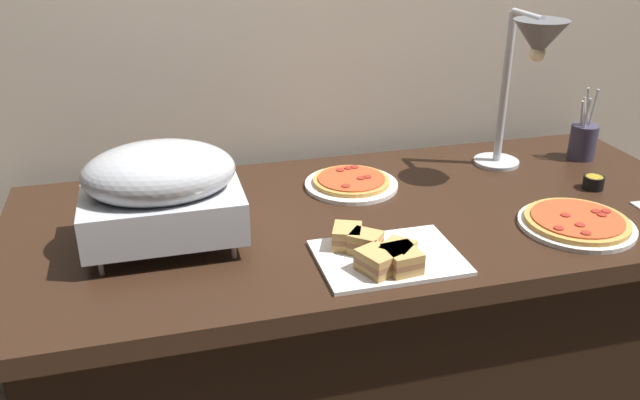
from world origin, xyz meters
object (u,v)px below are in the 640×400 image
heat_lamp (532,55)px  sauce_cup_near (593,182)px  pizza_plate_center (577,223)px  pizza_plate_front (350,183)px  chafing_dish (161,190)px  utensil_holder (583,140)px  sandwich_platter (382,254)px

heat_lamp → sauce_cup_near: bearing=-37.0°
pizza_plate_center → sauce_cup_near: bearing=46.7°
heat_lamp → pizza_plate_front: 0.61m
chafing_dish → utensil_holder: bearing=10.8°
pizza_plate_center → sauce_cup_near: (0.19, 0.20, 0.01)m
sandwich_platter → chafing_dish: bearing=155.3°
sandwich_platter → sauce_cup_near: size_ratio=5.63×
chafing_dish → pizza_plate_center: bearing=-9.8°
pizza_plate_center → sauce_cup_near: 0.28m
pizza_plate_center → sandwich_platter: size_ratio=0.88×
sauce_cup_near → utensil_holder: (0.11, 0.22, 0.04)m
heat_lamp → sandwich_platter: bearing=-146.1°
sandwich_platter → sauce_cup_near: sandwich_platter is taller
sauce_cup_near → utensil_holder: size_ratio=0.26×
heat_lamp → pizza_plate_front: (-0.50, 0.06, -0.35)m
heat_lamp → sandwich_platter: (-0.56, -0.37, -0.34)m
pizza_plate_center → utensil_holder: 0.52m
chafing_dish → heat_lamp: size_ratio=0.78×
pizza_plate_front → utensil_holder: utensil_holder is taller
pizza_plate_front → pizza_plate_center: bearing=-39.6°
sauce_cup_near → utensil_holder: utensil_holder is taller
pizza_plate_front → utensil_holder: (0.78, 0.03, 0.05)m
sandwich_platter → sauce_cup_near: bearing=18.6°
sandwich_platter → utensil_holder: utensil_holder is taller
pizza_plate_center → utensil_holder: size_ratio=1.26×
heat_lamp → sandwich_platter: heat_lamp is taller
heat_lamp → utensil_holder: bearing=18.2°
chafing_dish → utensil_holder: chafing_dish is taller
chafing_dish → sauce_cup_near: 1.21m
chafing_dish → sandwich_platter: 0.53m
sauce_cup_near → pizza_plate_center: bearing=-133.3°
heat_lamp → utensil_holder: 0.43m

